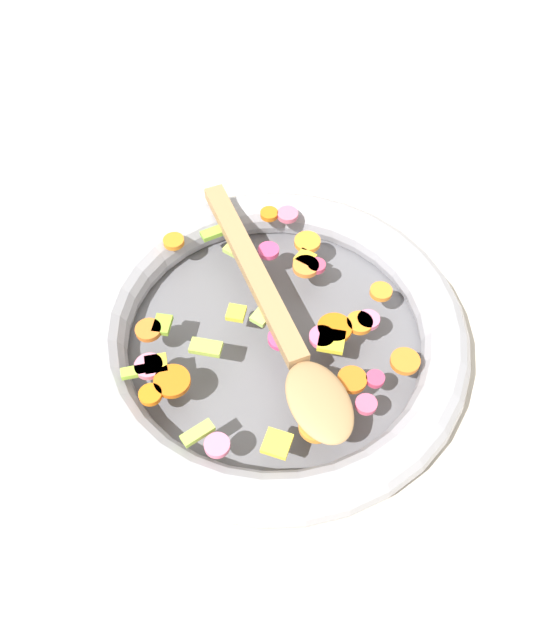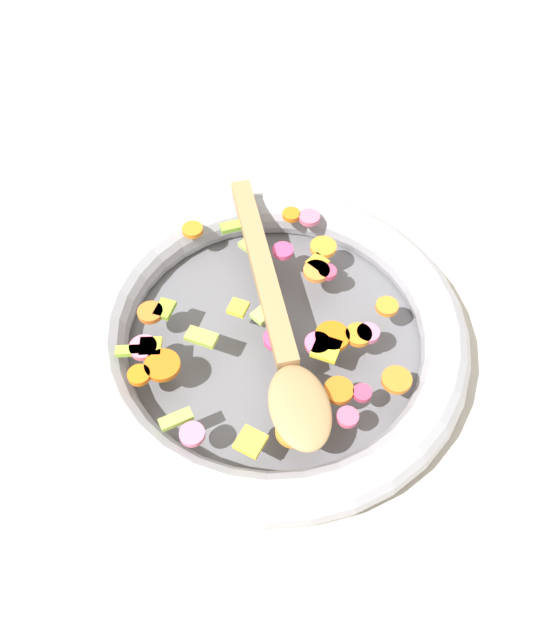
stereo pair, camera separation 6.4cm
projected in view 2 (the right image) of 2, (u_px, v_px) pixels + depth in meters
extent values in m
plane|color=beige|center=(275.00, 347.00, 0.68)|extent=(4.00, 4.00, 0.00)
cylinder|color=slate|center=(275.00, 344.00, 0.67)|extent=(0.36, 0.36, 0.01)
torus|color=#9E9EA5|center=(275.00, 334.00, 0.66)|extent=(0.41, 0.41, 0.05)
cylinder|color=orange|center=(139.00, 375.00, 0.60)|extent=(0.03, 0.03, 0.01)
cylinder|color=orange|center=(359.00, 335.00, 0.62)|extent=(0.03, 0.03, 0.01)
cylinder|color=orange|center=(323.00, 247.00, 0.69)|extent=(0.04, 0.04, 0.01)
cylinder|color=orange|center=(162.00, 365.00, 0.60)|extent=(0.05, 0.05, 0.01)
cylinder|color=orange|center=(293.00, 431.00, 0.56)|extent=(0.04, 0.04, 0.01)
cylinder|color=orange|center=(387.00, 307.00, 0.64)|extent=(0.03, 0.03, 0.01)
cylinder|color=orange|center=(150.00, 313.00, 0.64)|extent=(0.04, 0.04, 0.01)
cylinder|color=orange|center=(291.00, 215.00, 0.72)|extent=(0.03, 0.03, 0.01)
cylinder|color=orange|center=(193.00, 230.00, 0.71)|extent=(0.03, 0.03, 0.01)
cylinder|color=orange|center=(319.00, 273.00, 0.67)|extent=(0.03, 0.03, 0.01)
cylinder|color=orange|center=(339.00, 390.00, 0.59)|extent=(0.03, 0.03, 0.01)
cylinder|color=orange|center=(332.00, 337.00, 0.62)|extent=(0.05, 0.05, 0.01)
cylinder|color=orange|center=(397.00, 380.00, 0.59)|extent=(0.04, 0.04, 0.01)
cube|color=#AAD35F|center=(264.00, 313.00, 0.64)|extent=(0.02, 0.03, 0.01)
cube|color=#A9D34D|center=(176.00, 419.00, 0.57)|extent=(0.03, 0.03, 0.01)
cube|color=#89B433|center=(165.00, 309.00, 0.64)|extent=(0.02, 0.03, 0.01)
cube|color=#86BD3B|center=(231.00, 227.00, 0.71)|extent=(0.03, 0.03, 0.01)
cube|color=#A6BE53|center=(249.00, 246.00, 0.69)|extent=(0.02, 0.02, 0.01)
cube|color=#B0CB4A|center=(202.00, 337.00, 0.62)|extent=(0.03, 0.02, 0.01)
cube|color=#9ED23E|center=(131.00, 351.00, 0.61)|extent=(0.03, 0.03, 0.01)
cylinder|color=#E46A86|center=(309.00, 218.00, 0.72)|extent=(0.03, 0.03, 0.01)
cylinder|color=#DE4079|center=(277.00, 339.00, 0.62)|extent=(0.03, 0.03, 0.01)
cylinder|color=pink|center=(143.00, 348.00, 0.61)|extent=(0.03, 0.03, 0.01)
cylinder|color=pink|center=(368.00, 333.00, 0.62)|extent=(0.03, 0.03, 0.01)
cylinder|color=pink|center=(315.00, 347.00, 0.61)|extent=(0.04, 0.04, 0.01)
cylinder|color=pink|center=(192.00, 434.00, 0.56)|extent=(0.03, 0.03, 0.01)
cylinder|color=#CA3F63|center=(362.00, 393.00, 0.58)|extent=(0.03, 0.03, 0.01)
cylinder|color=#DE5677|center=(348.00, 417.00, 0.57)|extent=(0.03, 0.03, 0.01)
cylinder|color=#D84477|center=(283.00, 251.00, 0.69)|extent=(0.03, 0.03, 0.01)
cylinder|color=#DD4364|center=(327.00, 272.00, 0.67)|extent=(0.02, 0.02, 0.01)
cube|color=yellow|center=(325.00, 350.00, 0.61)|extent=(0.03, 0.03, 0.01)
cube|color=yellow|center=(251.00, 442.00, 0.56)|extent=(0.03, 0.03, 0.01)
cube|color=yellow|center=(318.00, 263.00, 0.68)|extent=(0.02, 0.02, 0.01)
cube|color=yellow|center=(151.00, 347.00, 0.61)|extent=(0.03, 0.03, 0.01)
cube|color=yellow|center=(238.00, 308.00, 0.64)|extent=(0.02, 0.02, 0.01)
cube|color=#A87F51|center=(262.00, 265.00, 0.66)|extent=(0.20, 0.19, 0.01)
ellipsoid|color=#A87F51|center=(300.00, 407.00, 0.56)|extent=(0.10, 0.10, 0.01)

